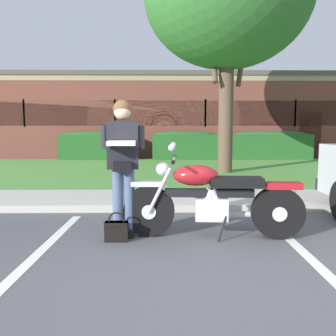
{
  "coord_description": "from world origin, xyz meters",
  "views": [
    {
      "loc": [
        -0.14,
        -2.96,
        1.36
      ],
      "look_at": [
        -0.09,
        1.56,
        0.85
      ],
      "focal_mm": 37.85,
      "sensor_mm": 36.0,
      "label": 1
    }
  ],
  "objects_px": {
    "handbag": "(116,229)",
    "brick_building": "(194,118)",
    "hedge_left": "(97,145)",
    "hedge_center_left": "(185,145)",
    "hedge_center_right": "(271,145)",
    "rider_person": "(123,157)",
    "motorcycle": "(220,199)"
  },
  "relations": [
    {
      "from": "handbag",
      "to": "hedge_left",
      "type": "distance_m",
      "value": 10.97
    },
    {
      "from": "rider_person",
      "to": "hedge_left",
      "type": "bearing_deg",
      "value": 102.27
    },
    {
      "from": "rider_person",
      "to": "hedge_left",
      "type": "xyz_separation_m",
      "value": [
        -2.29,
        10.53,
        -0.36
      ]
    },
    {
      "from": "hedge_center_left",
      "to": "rider_person",
      "type": "bearing_deg",
      "value": -97.43
    },
    {
      "from": "motorcycle",
      "to": "rider_person",
      "type": "distance_m",
      "value": 1.32
    },
    {
      "from": "hedge_center_right",
      "to": "brick_building",
      "type": "relative_size",
      "value": 0.14
    },
    {
      "from": "hedge_left",
      "to": "brick_building",
      "type": "distance_m",
      "value": 8.15
    },
    {
      "from": "motorcycle",
      "to": "hedge_center_right",
      "type": "distance_m",
      "value": 11.24
    },
    {
      "from": "motorcycle",
      "to": "hedge_center_left",
      "type": "relative_size",
      "value": 0.84
    },
    {
      "from": "brick_building",
      "to": "rider_person",
      "type": "bearing_deg",
      "value": -97.77
    },
    {
      "from": "handbag",
      "to": "brick_building",
      "type": "bearing_deg",
      "value": 82.1
    },
    {
      "from": "hedge_center_right",
      "to": "rider_person",
      "type": "bearing_deg",
      "value": -115.56
    },
    {
      "from": "hedge_center_right",
      "to": "brick_building",
      "type": "bearing_deg",
      "value": 112.32
    },
    {
      "from": "hedge_center_right",
      "to": "brick_building",
      "type": "height_order",
      "value": "brick_building"
    },
    {
      "from": "rider_person",
      "to": "hedge_center_left",
      "type": "xyz_separation_m",
      "value": [
        1.37,
        10.53,
        -0.36
      ]
    },
    {
      "from": "rider_person",
      "to": "handbag",
      "type": "height_order",
      "value": "rider_person"
    },
    {
      "from": "motorcycle",
      "to": "brick_building",
      "type": "xyz_separation_m",
      "value": [
        1.13,
        17.15,
        1.45
      ]
    },
    {
      "from": "rider_person",
      "to": "hedge_center_left",
      "type": "distance_m",
      "value": 10.63
    },
    {
      "from": "hedge_center_left",
      "to": "brick_building",
      "type": "relative_size",
      "value": 0.11
    },
    {
      "from": "rider_person",
      "to": "handbag",
      "type": "xyz_separation_m",
      "value": [
        -0.07,
        -0.19,
        -0.86
      ]
    },
    {
      "from": "motorcycle",
      "to": "handbag",
      "type": "height_order",
      "value": "motorcycle"
    },
    {
      "from": "brick_building",
      "to": "hedge_left",
      "type": "bearing_deg",
      "value": -125.09
    },
    {
      "from": "rider_person",
      "to": "hedge_left",
      "type": "relative_size",
      "value": 0.55
    },
    {
      "from": "hedge_center_left",
      "to": "brick_building",
      "type": "xyz_separation_m",
      "value": [
        0.96,
        6.58,
        1.28
      ]
    },
    {
      "from": "handbag",
      "to": "brick_building",
      "type": "xyz_separation_m",
      "value": [
        2.4,
        17.31,
        1.79
      ]
    },
    {
      "from": "rider_person",
      "to": "hedge_left",
      "type": "height_order",
      "value": "rider_person"
    },
    {
      "from": "brick_building",
      "to": "hedge_center_right",
      "type": "bearing_deg",
      "value": -67.68
    },
    {
      "from": "hedge_left",
      "to": "brick_building",
      "type": "bearing_deg",
      "value": 54.91
    },
    {
      "from": "hedge_left",
      "to": "hedge_center_left",
      "type": "distance_m",
      "value": 3.66
    },
    {
      "from": "hedge_left",
      "to": "hedge_center_right",
      "type": "height_order",
      "value": "same"
    },
    {
      "from": "rider_person",
      "to": "hedge_center_left",
      "type": "bearing_deg",
      "value": 82.57
    },
    {
      "from": "hedge_center_right",
      "to": "brick_building",
      "type": "xyz_separation_m",
      "value": [
        -2.7,
        6.58,
        1.28
      ]
    }
  ]
}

